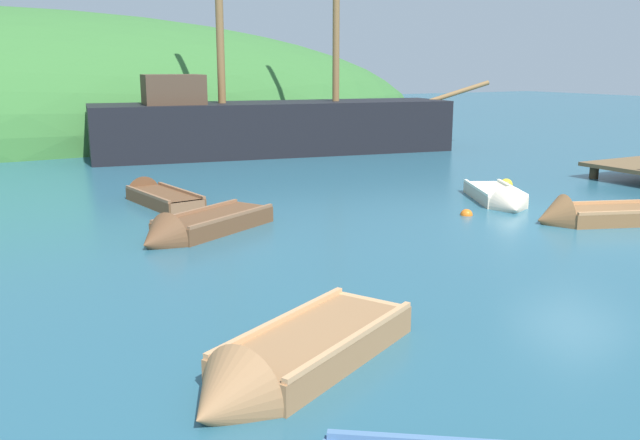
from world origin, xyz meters
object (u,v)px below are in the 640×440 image
(rowboat_near_dock, at_px, (591,218))
(rowboat_outer_left, at_px, (500,200))
(sailing_ship, at_px, (272,133))
(buoy_orange, at_px, (466,215))
(rowboat_outer_right, at_px, (289,365))
(rowboat_center, at_px, (156,198))
(rowboat_portside, at_px, (197,230))
(buoy_yellow, at_px, (506,185))

(rowboat_near_dock, bearing_deg, rowboat_outer_left, -64.19)
(sailing_ship, relative_size, buoy_orange, 57.45)
(rowboat_outer_right, height_order, rowboat_center, rowboat_outer_right)
(rowboat_near_dock, height_order, rowboat_portside, rowboat_near_dock)
(rowboat_center, relative_size, buoy_orange, 11.77)
(sailing_ship, bearing_deg, rowboat_center, -122.79)
(rowboat_center, bearing_deg, rowboat_portside, 168.74)
(rowboat_outer_left, relative_size, rowboat_outer_right, 0.87)
(rowboat_center, bearing_deg, buoy_orange, -138.39)
(sailing_ship, distance_m, rowboat_portside, 13.68)
(rowboat_near_dock, relative_size, buoy_orange, 11.00)
(rowboat_outer_left, relative_size, rowboat_center, 0.90)
(rowboat_near_dock, height_order, rowboat_center, rowboat_near_dock)
(sailing_ship, relative_size, buoy_yellow, 43.98)
(rowboat_outer_left, bearing_deg, rowboat_center, -94.06)
(buoy_yellow, bearing_deg, rowboat_near_dock, -112.64)
(rowboat_outer_left, distance_m, rowboat_portside, 8.01)
(rowboat_near_dock, bearing_deg, rowboat_center, -21.49)
(sailing_ship, relative_size, rowboat_outer_left, 5.40)
(rowboat_near_dock, distance_m, buoy_orange, 2.78)
(rowboat_outer_right, height_order, buoy_orange, rowboat_outer_right)
(rowboat_near_dock, relative_size, rowboat_outer_right, 0.90)
(rowboat_near_dock, distance_m, rowboat_outer_right, 10.22)
(sailing_ship, xyz_separation_m, rowboat_outer_left, (0.74, -12.15, -0.72))
(sailing_ship, distance_m, rowboat_outer_right, 20.39)
(sailing_ship, distance_m, rowboat_outer_left, 12.20)
(rowboat_outer_right, bearing_deg, rowboat_outer_left, -172.72)
(buoy_orange, bearing_deg, rowboat_center, 139.02)
(buoy_yellow, bearing_deg, sailing_ship, 106.06)
(rowboat_portside, xyz_separation_m, buoy_orange, (6.29, -1.25, -0.12))
(buoy_yellow, bearing_deg, buoy_orange, -145.38)
(rowboat_outer_right, bearing_deg, rowboat_portside, -127.74)
(rowboat_outer_left, bearing_deg, sailing_ship, -150.00)
(sailing_ship, bearing_deg, rowboat_outer_right, -105.03)
(rowboat_portside, height_order, rowboat_outer_right, rowboat_outer_right)
(rowboat_outer_left, bearing_deg, rowboat_outer_right, -29.21)
(buoy_orange, bearing_deg, sailing_ship, 85.73)
(rowboat_portside, xyz_separation_m, rowboat_outer_right, (-1.31, -6.92, 0.00))
(rowboat_near_dock, height_order, buoy_yellow, rowboat_near_dock)
(rowboat_outer_right, xyz_separation_m, buoy_yellow, (11.48, 8.34, -0.12))
(rowboat_portside, distance_m, buoy_yellow, 10.27)
(rowboat_portside, relative_size, buoy_orange, 11.97)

